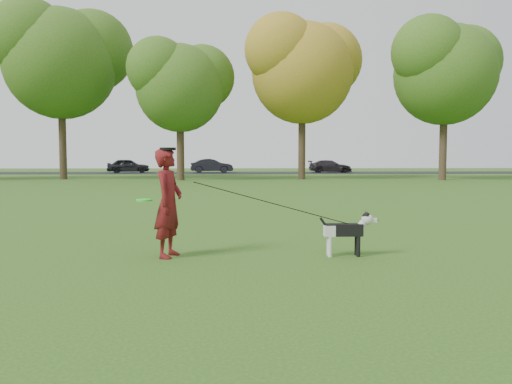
{
  "coord_description": "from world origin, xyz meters",
  "views": [
    {
      "loc": [
        -0.39,
        -6.92,
        1.48
      ],
      "look_at": [
        -0.09,
        0.62,
        0.95
      ],
      "focal_mm": 35.0,
      "sensor_mm": 36.0,
      "label": 1
    }
  ],
  "objects_px": {
    "man": "(168,203)",
    "car_mid": "(212,166)",
    "dog": "(348,229)",
    "car_left": "(128,166)",
    "car_right": "(330,166)"
  },
  "relations": [
    {
      "from": "car_left",
      "to": "car_mid",
      "type": "xyz_separation_m",
      "value": [
        7.74,
        0.0,
        -0.01
      ]
    },
    {
      "from": "man",
      "to": "dog",
      "type": "distance_m",
      "value": 2.7
    },
    {
      "from": "man",
      "to": "car_left",
      "type": "bearing_deg",
      "value": 26.63
    },
    {
      "from": "car_mid",
      "to": "dog",
      "type": "bearing_deg",
      "value": 179.55
    },
    {
      "from": "car_left",
      "to": "man",
      "type": "bearing_deg",
      "value": -175.9
    },
    {
      "from": "car_left",
      "to": "car_right",
      "type": "distance_m",
      "value": 18.94
    },
    {
      "from": "car_left",
      "to": "car_mid",
      "type": "distance_m",
      "value": 7.74
    },
    {
      "from": "car_mid",
      "to": "man",
      "type": "bearing_deg",
      "value": 175.72
    },
    {
      "from": "dog",
      "to": "car_left",
      "type": "bearing_deg",
      "value": 106.51
    },
    {
      "from": "man",
      "to": "car_left",
      "type": "height_order",
      "value": "man"
    },
    {
      "from": "car_left",
      "to": "car_mid",
      "type": "bearing_deg",
      "value": -98.82
    },
    {
      "from": "man",
      "to": "car_mid",
      "type": "height_order",
      "value": "man"
    },
    {
      "from": "car_mid",
      "to": "car_left",
      "type": "bearing_deg",
      "value": 83.79
    },
    {
      "from": "man",
      "to": "dog",
      "type": "bearing_deg",
      "value": -77.23
    },
    {
      "from": "man",
      "to": "dog",
      "type": "relative_size",
      "value": 1.81
    }
  ]
}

